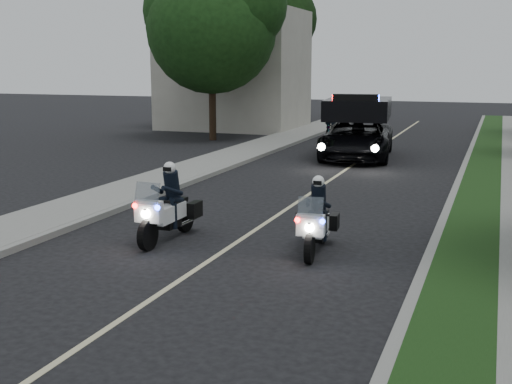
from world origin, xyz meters
The scene contains 14 objects.
ground centered at (0.00, 0.00, 0.00)m, with size 120.00×120.00×0.00m, color black.
curb_right centered at (4.10, 10.00, 0.07)m, with size 0.20×60.00×0.15m, color gray.
grass_verge centered at (4.80, 10.00, 0.08)m, with size 1.20×60.00×0.16m, color #193814.
curb_left centered at (-4.10, 10.00, 0.07)m, with size 0.20×60.00×0.15m, color gray.
sidewalk_left centered at (-5.20, 10.00, 0.08)m, with size 2.00×60.00×0.16m, color gray.
building_far centered at (-10.00, 26.00, 3.50)m, with size 8.00×6.00×7.00m, color #A8A396.
lane_marking centered at (0.00, 10.00, 0.00)m, with size 0.12×50.00×0.01m, color #BFB78C.
police_moto_left centered at (-1.50, 1.53, 0.00)m, with size 0.72×2.06×1.75m, color white, non-canonical shape.
police_moto_right centered at (1.83, 1.76, 0.00)m, with size 0.66×1.89×1.60m, color white, non-canonical shape.
police_suv centered at (-0.28, 15.77, 0.00)m, with size 2.75×5.93×2.88m, color black.
bicycle centered at (-3.15, 22.78, 0.00)m, with size 0.60×1.73×0.91m, color black.
cyclist centered at (-3.15, 22.78, 0.00)m, with size 0.61×0.41×1.70m, color black.
tree_left_near centered at (-8.60, 19.71, 0.00)m, with size 6.55×6.55×10.92m, color #1B4416, non-canonical shape.
tree_left_far centered at (-9.87, 29.99, 0.00)m, with size 6.49×6.49×10.82m, color black, non-canonical shape.
Camera 1 is at (5.23, -10.90, 3.84)m, focal length 45.74 mm.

